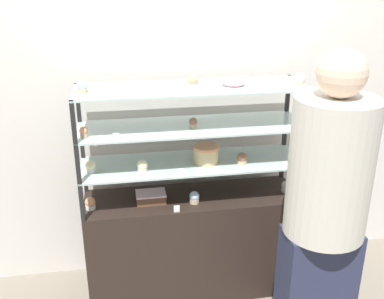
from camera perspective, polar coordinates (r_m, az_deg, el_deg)
name	(u,v)px	position (r m, az deg, el deg)	size (l,w,h in m)	color
ground_plane	(192,286)	(3.30, 0.00, -16.92)	(20.00, 20.00, 0.00)	gray
back_wall	(183,93)	(3.02, -1.13, 7.16)	(8.00, 0.05, 2.60)	silver
display_base	(192,243)	(3.09, 0.00, -11.78)	(1.37, 0.41, 0.71)	black
display_riser_lower	(192,164)	(2.81, 0.00, -1.87)	(1.37, 0.41, 0.24)	black
display_riser_middle	(192,128)	(2.72, 0.00, 2.77)	(1.37, 0.41, 0.24)	black
display_riser_upper	(192,89)	(2.65, 0.00, 7.69)	(1.37, 0.41, 0.24)	black
layer_cake_centerpiece	(206,154)	(2.78, 1.79, -0.57)	(0.16, 0.16, 0.11)	#DBBC84
sheet_cake_frosted	(151,197)	(2.84, -5.25, -6.04)	(0.19, 0.13, 0.06)	brown
cupcake_0	(90,203)	(2.81, -12.79, -6.70)	(0.06, 0.06, 0.08)	white
cupcake_1	(194,198)	(2.81, 0.23, -6.12)	(0.06, 0.06, 0.08)	#CCB28C
cupcake_2	(286,187)	(3.01, 11.87, -4.62)	(0.06, 0.06, 0.08)	white
price_tag_0	(177,209)	(2.72, -1.95, -7.54)	(0.04, 0.00, 0.04)	white
cupcake_3	(91,167)	(2.72, -12.73, -2.13)	(0.06, 0.06, 0.07)	white
cupcake_4	(143,166)	(2.68, -6.30, -2.10)	(0.06, 0.06, 0.07)	beige
cupcake_5	(242,159)	(2.79, 6.35, -1.15)	(0.06, 0.06, 0.07)	#CCB28C
cupcake_6	(293,156)	(2.89, 12.76, -0.75)	(0.06, 0.06, 0.07)	beige
price_tag_1	(181,172)	(2.61, -1.40, -2.88)	(0.04, 0.00, 0.04)	white
cupcake_7	(84,132)	(2.59, -13.58, 2.17)	(0.05, 0.05, 0.06)	#CCB28C
cupcake_8	(193,123)	(2.67, 0.15, 3.40)	(0.05, 0.05, 0.06)	#CCB28C
cupcake_9	(297,119)	(2.82, 13.15, 3.82)	(0.05, 0.05, 0.06)	#CCB28C
price_tag_2	(116,137)	(2.50, -9.62, 1.60)	(0.04, 0.00, 0.04)	white
cupcake_10	(82,87)	(2.58, -13.83, 7.76)	(0.06, 0.06, 0.07)	#CCB28C
cupcake_11	(192,82)	(2.61, 0.03, 8.55)	(0.06, 0.06, 0.07)	white
cupcake_12	(300,79)	(2.75, 13.54, 8.66)	(0.06, 0.06, 0.07)	#CCB28C
price_tag_3	(165,92)	(2.44, -3.40, 7.30)	(0.04, 0.00, 0.04)	white
donut_glazed	(233,82)	(2.69, 5.29, 8.58)	(0.14, 0.14, 0.04)	#EFB2BC
customer_figure	(325,210)	(2.38, 16.53, -7.40)	(0.41, 0.41, 1.75)	#282D47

